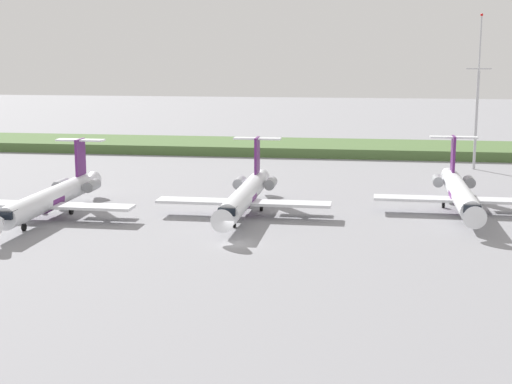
{
  "coord_description": "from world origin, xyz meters",
  "views": [
    {
      "loc": [
        14.71,
        -80.3,
        20.96
      ],
      "look_at": [
        0.0,
        15.5,
        3.0
      ],
      "focal_mm": 52.8,
      "sensor_mm": 36.0,
      "label": 1
    }
  ],
  "objects_px": {
    "regional_jet_second": "(51,198)",
    "regional_jet_third": "(245,195)",
    "regional_jet_fourth": "(460,192)",
    "antenna_mast": "(477,106)"
  },
  "relations": [
    {
      "from": "regional_jet_second",
      "to": "antenna_mast",
      "type": "height_order",
      "value": "antenna_mast"
    },
    {
      "from": "regional_jet_third",
      "to": "antenna_mast",
      "type": "relative_size",
      "value": 1.11
    },
    {
      "from": "regional_jet_second",
      "to": "regional_jet_third",
      "type": "height_order",
      "value": "same"
    },
    {
      "from": "regional_jet_second",
      "to": "regional_jet_third",
      "type": "bearing_deg",
      "value": 13.15
    },
    {
      "from": "regional_jet_second",
      "to": "regional_jet_third",
      "type": "xyz_separation_m",
      "value": [
        24.52,
        5.73,
        0.0
      ]
    },
    {
      "from": "regional_jet_third",
      "to": "antenna_mast",
      "type": "height_order",
      "value": "antenna_mast"
    },
    {
      "from": "regional_jet_second",
      "to": "regional_jet_fourth",
      "type": "bearing_deg",
      "value": 12.63
    },
    {
      "from": "regional_jet_third",
      "to": "regional_jet_fourth",
      "type": "relative_size",
      "value": 1.0
    },
    {
      "from": "regional_jet_fourth",
      "to": "regional_jet_third",
      "type": "bearing_deg",
      "value": -167.83
    },
    {
      "from": "regional_jet_fourth",
      "to": "antenna_mast",
      "type": "xyz_separation_m",
      "value": [
        6.77,
        38.52,
        8.94
      ]
    }
  ]
}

